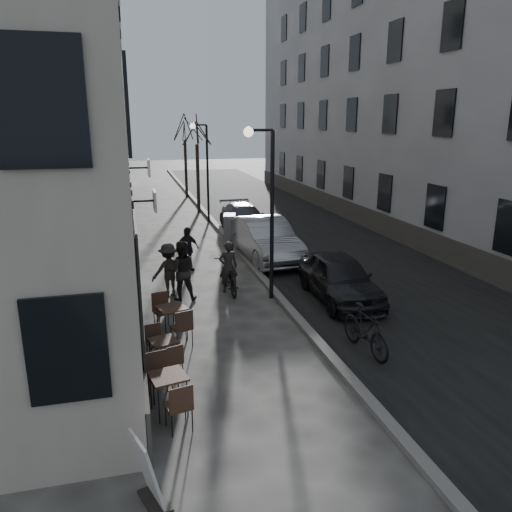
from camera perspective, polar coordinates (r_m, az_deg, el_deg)
name	(u,v)px	position (r m, az deg, el deg)	size (l,w,h in m)	color
ground	(357,402)	(10.28, 11.42, -16.01)	(120.00, 120.00, 0.00)	#3A3835
road	(289,226)	(25.65, 3.85, 3.46)	(7.30, 60.00, 0.00)	black
kerb	(219,228)	(24.76, -4.22, 3.16)	(0.25, 60.00, 0.12)	#66635F
building_left	(72,54)	(24.55, -20.27, 20.84)	(4.00, 35.00, 16.00)	gray
building_right	(395,63)	(27.96, 15.64, 20.43)	(4.00, 35.00, 16.00)	slate
streetlamp_near	(266,196)	(14.51, 1.20, 6.92)	(0.90, 0.28, 5.09)	black
streetlamp_far	(204,162)	(26.20, -5.96, 10.65)	(0.90, 0.28, 5.09)	black
tree_near	(197,130)	(29.10, -6.82, 14.06)	(2.40, 2.40, 5.70)	black
tree_far	(184,128)	(35.05, -8.19, 14.23)	(2.40, 2.40, 5.70)	black
bistro_set_a	(169,390)	(9.66, -9.96, -14.86)	(0.76, 1.61, 0.92)	#311E16
bistro_set_b	(164,351)	(11.23, -10.49, -10.66)	(0.75, 1.42, 0.81)	#311E16
bistro_set_c	(172,319)	(12.69, -9.58, -7.10)	(0.90, 1.68, 0.96)	#311E16
sign_board	(149,476)	(7.82, -12.14, -23.41)	(0.56, 0.70, 1.10)	black
utility_cabinet	(230,230)	(21.60, -3.02, 3.01)	(0.49, 0.89, 1.34)	slate
bicycle	(228,277)	(15.74, -3.17, -2.37)	(0.67, 1.92, 1.01)	black
cyclist_rider	(228,267)	(15.64, -3.19, -1.26)	(0.60, 0.39, 1.65)	black
pedestrian_near	(181,271)	(15.08, -8.53, -1.68)	(0.89, 0.69, 1.83)	black
pedestrian_mid	(169,270)	(15.49, -9.92, -1.59)	(1.08, 0.62, 1.67)	#2C2926
pedestrian_far	(187,249)	(18.00, -7.87, 0.79)	(0.94, 0.39, 1.61)	black
car_near	(340,278)	(15.22, 9.53, -2.47)	(1.62, 4.04, 1.38)	black
car_mid	(265,239)	(19.36, 1.09, 1.96)	(1.69, 4.84, 1.59)	gray
car_far	(244,218)	(24.33, -1.40, 4.37)	(1.79, 4.41, 1.28)	#3F414B
moped	(366,330)	(12.00, 12.42, -8.26)	(0.53, 1.86, 1.12)	black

